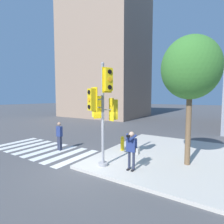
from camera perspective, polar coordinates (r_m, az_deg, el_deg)
ground_plane at (r=8.34m, az=-8.44°, el=-17.40°), size 160.00×160.00×0.00m
sidewalk_corner at (r=9.93m, az=22.33°, el=-13.65°), size 8.00×8.00×0.13m
crosswalk_stripes at (r=11.72m, az=-21.93°, el=-11.15°), size 6.36×3.08×0.01m
traffic_signal_pole at (r=7.53m, az=-3.08°, el=2.16°), size 1.35×1.37×4.51m
person_photographer at (r=7.37m, az=6.46°, el=-11.40°), size 0.58×0.54×1.61m
pedestrian_distant at (r=10.91m, az=-16.78°, el=-7.33°), size 0.34×0.20×1.69m
street_tree at (r=8.46m, az=24.22°, el=12.82°), size 2.47×2.47×5.64m
fire_hydrant at (r=10.11m, az=3.40°, el=-10.18°), size 0.20×0.26×0.82m
building_left at (r=31.17m, az=-2.43°, el=18.89°), size 13.20×10.38×21.56m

